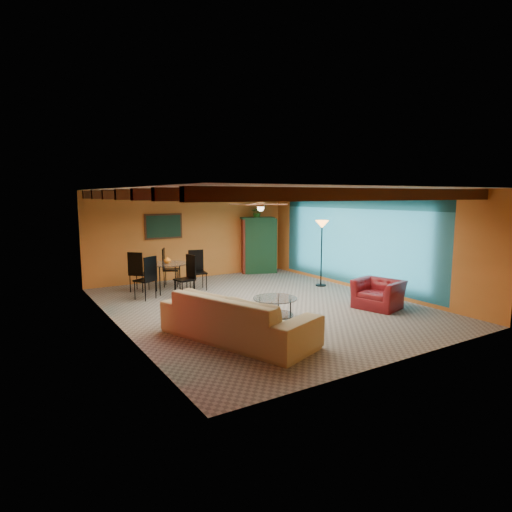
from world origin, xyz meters
TOP-DOWN VIEW (x-y plane):
  - room at (0.00, 0.11)m, footprint 6.52×8.01m
  - sofa at (-1.62, -1.80)m, footprint 2.06×3.11m
  - armchair at (2.19, -1.60)m, footprint 1.12×1.20m
  - coffee_table at (-0.35, -1.12)m, footprint 0.95×0.95m
  - dining_table at (-1.37, 2.42)m, footprint 2.39×2.39m
  - armoire at (2.20, 3.70)m, footprint 1.13×0.81m
  - floor_lamp at (2.65, 0.96)m, footprint 0.42×0.42m
  - ceiling_fan at (0.00, 0.00)m, footprint 1.50×1.50m
  - painting at (-0.90, 3.96)m, footprint 1.05×0.03m
  - potted_plant at (2.20, 3.70)m, footprint 0.46×0.42m
  - vase at (-1.37, 2.42)m, footprint 0.23×0.23m

SIDE VIEW (x-z plane):
  - coffee_table at x=-0.35m, z-range 0.00..0.47m
  - armchair at x=2.19m, z-range 0.00..0.65m
  - sofa at x=-1.62m, z-range 0.00..0.85m
  - dining_table at x=-1.37m, z-range 0.00..1.09m
  - armoire at x=2.20m, z-range 0.00..1.79m
  - floor_lamp at x=2.65m, z-range 0.00..1.88m
  - vase at x=-1.37m, z-range 1.09..1.29m
  - painting at x=-0.90m, z-range 1.32..1.97m
  - potted_plant at x=2.20m, z-range 1.79..2.23m
  - ceiling_fan at x=0.00m, z-range 2.14..2.58m
  - room at x=0.00m, z-range 1.01..3.72m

